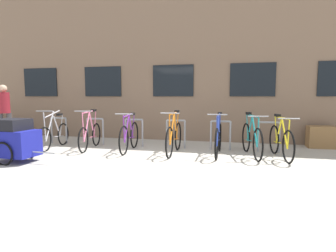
{
  "coord_description": "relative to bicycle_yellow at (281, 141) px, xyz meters",
  "views": [
    {
      "loc": [
        1.79,
        -5.32,
        1.42
      ],
      "look_at": [
        0.2,
        1.6,
        0.64
      ],
      "focal_mm": 29.15,
      "sensor_mm": 36.0,
      "label": 1
    }
  ],
  "objects": [
    {
      "name": "bicycle_orange",
      "position": [
        -2.49,
        -0.09,
        0.01
      ],
      "size": [
        0.44,
        1.79,
        1.08
      ],
      "color": "black",
      "rests_on": "ground"
    },
    {
      "name": "bicycle_pink",
      "position": [
        -4.82,
        -0.01,
        -0.01
      ],
      "size": [
        0.45,
        1.67,
        1.08
      ],
      "color": "black",
      "rests_on": "ground"
    },
    {
      "name": "bike_trailer",
      "position": [
        -5.68,
        -1.71,
        0.1
      ],
      "size": [
        1.47,
        0.73,
        0.95
      ],
      "color": "navy",
      "rests_on": "ground"
    },
    {
      "name": "wooden_bench",
      "position": [
        -9.08,
        1.36,
        -0.04
      ],
      "size": [
        1.74,
        0.4,
        0.47
      ],
      "color": "brown",
      "rests_on": "ground"
    },
    {
      "name": "bicycle_blue",
      "position": [
        -1.42,
        0.01,
        0.01
      ],
      "size": [
        0.44,
        1.8,
        1.04
      ],
      "color": "black",
      "rests_on": "ground"
    },
    {
      "name": "bicycle_yellow",
      "position": [
        0.0,
        0.0,
        0.0
      ],
      "size": [
        0.44,
        1.71,
        1.01
      ],
      "color": "black",
      "rests_on": "ground"
    },
    {
      "name": "bicycle_purple",
      "position": [
        -3.68,
        -0.05,
        0.0
      ],
      "size": [
        0.44,
        1.69,
        1.02
      ],
      "color": "black",
      "rests_on": "ground"
    },
    {
      "name": "storefront_building",
      "position": [
        -2.94,
        5.43,
        2.54
      ],
      "size": [
        28.0,
        7.12,
        5.86
      ],
      "color": "#7A604C",
      "rests_on": "ground"
    },
    {
      "name": "person_by_bench",
      "position": [
        -7.71,
        0.18,
        0.62
      ],
      "size": [
        0.32,
        0.32,
        1.75
      ],
      "color": "#3F3F42",
      "rests_on": "ground"
    },
    {
      "name": "bike_rack",
      "position": [
        -3.19,
        0.59,
        0.08
      ],
      "size": [
        6.55,
        0.05,
        0.79
      ],
      "color": "gray",
      "rests_on": "ground"
    },
    {
      "name": "bicycle_silver",
      "position": [
        -5.84,
        -0.11,
        -0.02
      ],
      "size": [
        0.44,
        1.66,
        1.07
      ],
      "color": "black",
      "rests_on": "ground"
    },
    {
      "name": "planter_box",
      "position": [
        1.3,
        1.54,
        -0.09
      ],
      "size": [
        0.7,
        0.44,
        0.6
      ],
      "primitive_type": "cube",
      "color": "olive",
      "rests_on": "ground"
    },
    {
      "name": "bicycle_teal",
      "position": [
        -0.64,
        0.06,
        0.01
      ],
      "size": [
        0.49,
        1.8,
        1.04
      ],
      "color": "black",
      "rests_on": "ground"
    },
    {
      "name": "ground_plane",
      "position": [
        -2.94,
        -1.31,
        -0.39
      ],
      "size": [
        42.0,
        42.0,
        0.0
      ],
      "primitive_type": "plane",
      "color": "#B2ADA0"
    }
  ]
}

